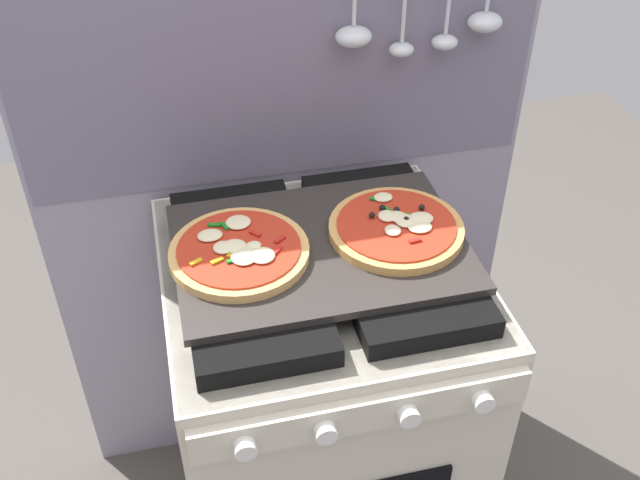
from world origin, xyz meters
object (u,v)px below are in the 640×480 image
stove (320,407)px  pizza_right (397,228)px  pizza_left (239,252)px  baking_tray (320,248)px

stove → pizza_right: 0.50m
pizza_left → pizza_right: bearing=0.7°
stove → pizza_left: (-0.15, -0.00, 0.48)m
pizza_left → pizza_right: 0.30m
stove → pizza_right: pizza_right is taller
stove → baking_tray: size_ratio=1.67×
stove → baking_tray: baking_tray is taller
baking_tray → pizza_left: size_ratio=2.11×
stove → pizza_left: pizza_left is taller
baking_tray → pizza_left: (-0.15, -0.00, 0.02)m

